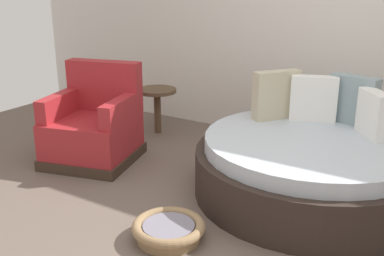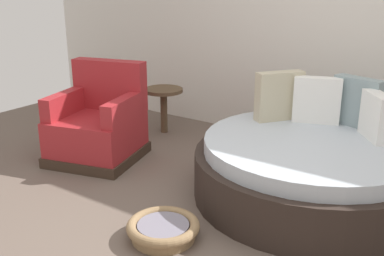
{
  "view_description": "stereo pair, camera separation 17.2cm",
  "coord_description": "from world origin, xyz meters",
  "px_view_note": "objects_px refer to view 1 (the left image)",
  "views": [
    {
      "loc": [
        1.3,
        -2.57,
        1.73
      ],
      "look_at": [
        -0.58,
        0.44,
        0.55
      ],
      "focal_mm": 42.76,
      "sensor_mm": 36.0,
      "label": 1
    },
    {
      "loc": [
        1.44,
        -2.48,
        1.73
      ],
      "look_at": [
        -0.58,
        0.44,
        0.55
      ],
      "focal_mm": 42.76,
      "sensor_mm": 36.0,
      "label": 2
    }
  ],
  "objects_px": {
    "red_armchair": "(95,127)",
    "pet_basket": "(169,230)",
    "round_daybed": "(311,164)",
    "side_table": "(157,97)"
  },
  "relations": [
    {
      "from": "red_armchair",
      "to": "pet_basket",
      "type": "bearing_deg",
      "value": -29.7
    },
    {
      "from": "pet_basket",
      "to": "side_table",
      "type": "relative_size",
      "value": 0.98
    },
    {
      "from": "round_daybed",
      "to": "side_table",
      "type": "bearing_deg",
      "value": 163.02
    },
    {
      "from": "pet_basket",
      "to": "side_table",
      "type": "bearing_deg",
      "value": 127.84
    },
    {
      "from": "red_armchair",
      "to": "side_table",
      "type": "xyz_separation_m",
      "value": [
        0.04,
        0.99,
        0.1
      ]
    },
    {
      "from": "side_table",
      "to": "round_daybed",
      "type": "bearing_deg",
      "value": -16.98
    },
    {
      "from": "round_daybed",
      "to": "pet_basket",
      "type": "distance_m",
      "value": 1.35
    },
    {
      "from": "round_daybed",
      "to": "red_armchair",
      "type": "distance_m",
      "value": 2.08
    },
    {
      "from": "round_daybed",
      "to": "pet_basket",
      "type": "xyz_separation_m",
      "value": [
        -0.59,
        -1.2,
        -0.19
      ]
    },
    {
      "from": "round_daybed",
      "to": "red_armchair",
      "type": "relative_size",
      "value": 1.93
    }
  ]
}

